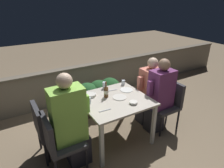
{
  "coord_description": "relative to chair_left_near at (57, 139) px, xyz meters",
  "views": [
    {
      "loc": [
        -1.38,
        -2.26,
        2.16
      ],
      "look_at": [
        0.0,
        0.07,
        0.95
      ],
      "focal_mm": 32.0,
      "sensor_mm": 36.0,
      "label": 1
    }
  ],
  "objects": [
    {
      "name": "glass_cup_2",
      "position": [
        1.0,
        0.58,
        0.29
      ],
      "size": [
        0.07,
        0.07,
        0.11
      ],
      "color": "silver",
      "rests_on": "dining_table"
    },
    {
      "name": "chair_right_near",
      "position": [
        1.93,
        0.03,
        0.0
      ],
      "size": [
        0.47,
        0.46,
        0.83
      ],
      "color": "#333338",
      "rests_on": "ground_plane"
    },
    {
      "name": "plate_1",
      "position": [
        1.28,
        0.33,
        0.23
      ],
      "size": [
        0.2,
        0.2,
        0.01
      ],
      "color": "white",
      "rests_on": "dining_table"
    },
    {
      "name": "chair_left_near",
      "position": [
        0.0,
        0.0,
        0.0
      ],
      "size": [
        0.47,
        0.46,
        0.83
      ],
      "color": "#333338",
      "rests_on": "ground_plane"
    },
    {
      "name": "chair_right_far",
      "position": [
        1.96,
        0.32,
        0.0
      ],
      "size": [
        0.47,
        0.46,
        0.83
      ],
      "color": "#333338",
      "rests_on": "ground_plane"
    },
    {
      "name": "fork_0",
      "position": [
        1.07,
        0.45,
        0.23
      ],
      "size": [
        0.17,
        0.05,
        0.01
      ],
      "color": "silver",
      "rests_on": "dining_table"
    },
    {
      "name": "dining_table",
      "position": [
        0.95,
        0.18,
        0.14
      ],
      "size": [
        0.99,
        0.93,
        0.73
      ],
      "color": "#BCB2A3",
      "rests_on": "ground_plane"
    },
    {
      "name": "plate_0",
      "position": [
        1.04,
        0.18,
        0.23
      ],
      "size": [
        0.21,
        0.21,
        0.01
      ],
      "color": "silver",
      "rests_on": "dining_table"
    },
    {
      "name": "fork_1",
      "position": [
        0.67,
        -0.04,
        0.23
      ],
      "size": [
        0.17,
        0.03,
        0.01
      ],
      "color": "silver",
      "rests_on": "dining_table"
    },
    {
      "name": "ground_plane",
      "position": [
        0.95,
        0.18,
        -0.5
      ],
      "size": [
        16.0,
        16.0,
        0.0
      ],
      "primitive_type": "plane",
      "color": "#847056"
    },
    {
      "name": "glass_cup_1",
      "position": [
        0.56,
        0.25,
        0.28
      ],
      "size": [
        0.06,
        0.06,
        0.09
      ],
      "color": "silver",
      "rests_on": "dining_table"
    },
    {
      "name": "potted_plant",
      "position": [
        2.13,
        0.82,
        -0.11
      ],
      "size": [
        0.34,
        0.34,
        0.64
      ],
      "color": "#B2A899",
      "rests_on": "ground_plane"
    },
    {
      "name": "planter_hedge",
      "position": [
        1.16,
        1.08,
        -0.14
      ],
      "size": [
        0.9,
        0.47,
        0.65
      ],
      "color": "brown",
      "rests_on": "ground_plane"
    },
    {
      "name": "bowl_0",
      "position": [
        0.69,
        0.45,
        0.25
      ],
      "size": [
        0.17,
        0.17,
        0.04
      ],
      "color": "silver",
      "rests_on": "dining_table"
    },
    {
      "name": "person_coral_top",
      "position": [
        1.76,
        0.32,
        0.11
      ],
      "size": [
        0.47,
        0.26,
        1.21
      ],
      "color": "#282833",
      "rests_on": "ground_plane"
    },
    {
      "name": "chair_left_far",
      "position": [
        -0.04,
        0.35,
        0.0
      ],
      "size": [
        0.47,
        0.46,
        0.83
      ],
      "color": "#333338",
      "rests_on": "ground_plane"
    },
    {
      "name": "beer_bottle",
      "position": [
        0.88,
        0.3,
        0.33
      ],
      "size": [
        0.07,
        0.07,
        0.25
      ],
      "color": "brown",
      "rests_on": "dining_table"
    },
    {
      "name": "person_purple_stripe",
      "position": [
        1.73,
        0.03,
        0.14
      ],
      "size": [
        0.47,
        0.26,
        1.27
      ],
      "color": "#282833",
      "rests_on": "ground_plane"
    },
    {
      "name": "glass_cup_0",
      "position": [
        1.35,
        0.54,
        0.27
      ],
      "size": [
        0.06,
        0.06,
        0.08
      ],
      "color": "silver",
      "rests_on": "dining_table"
    },
    {
      "name": "bowl_1",
      "position": [
        1.11,
        -0.08,
        0.25
      ],
      "size": [
        0.12,
        0.12,
        0.03
      ],
      "color": "silver",
      "rests_on": "dining_table"
    },
    {
      "name": "parapet_wall",
      "position": [
        0.95,
        1.77,
        -0.11
      ],
      "size": [
        9.0,
        0.18,
        0.77
      ],
      "color": "gray",
      "rests_on": "ground_plane"
    },
    {
      "name": "person_green_blouse",
      "position": [
        0.2,
        0.0,
        0.18
      ],
      "size": [
        0.49,
        0.26,
        1.36
      ],
      "color": "#282833",
      "rests_on": "ground_plane"
    }
  ]
}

